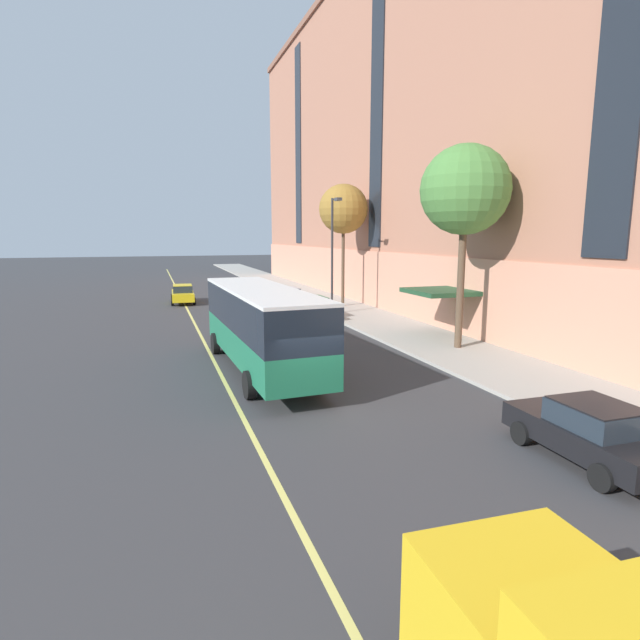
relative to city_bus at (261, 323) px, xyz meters
The scene contains 11 objects.
ground_plane 5.69m from the city_bus, 83.88° to the right, with size 260.00×260.00×0.00m, color #38383A.
sidewalk 10.16m from the city_bus, 13.28° to the right, with size 5.01×160.00×0.15m, color #ADA89E.
city_bus is the anchor object (origin of this frame).
parked_car_black_1 12.52m from the city_bus, 61.48° to the right, with size 2.06×4.29×1.56m.
parked_car_silver_3 19.03m from the city_bus, 71.81° to the left, with size 2.02×4.53×1.56m.
parked_car_green_4 13.26m from the city_bus, 62.86° to the left, with size 1.98×4.66×1.56m.
taxi_cab 23.08m from the city_bus, 94.42° to the left, with size 2.05×4.70×1.56m.
street_tree_mid_block 11.48m from the city_bus, ahead, with size 4.20×4.20×9.65m.
street_tree_far_uptown 19.92m from the city_bus, 58.58° to the left, with size 3.75×3.75×9.32m.
street_lamp 15.11m from the city_bus, 58.30° to the left, with size 0.36×1.48×7.96m.
lane_centerline 3.50m from the city_bus, 126.59° to the right, with size 0.16×140.00×0.01m, color #E0D66B.
Camera 1 is at (-4.73, -14.63, 5.59)m, focal length 28.00 mm.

